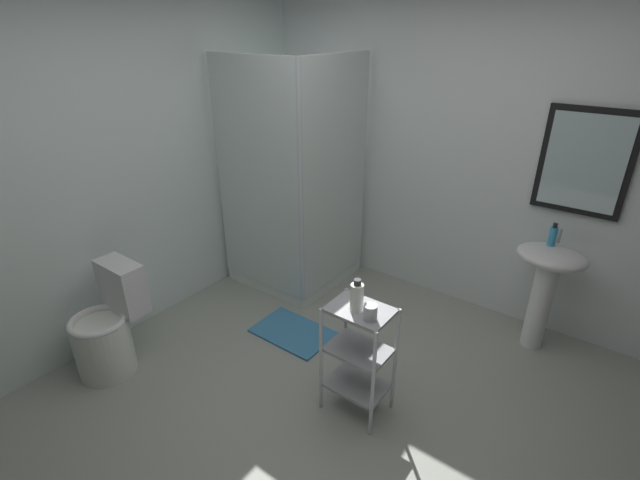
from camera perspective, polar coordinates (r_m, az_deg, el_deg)
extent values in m
cube|color=#989C91|center=(2.99, 0.80, -21.85)|extent=(4.20, 4.20, 0.02)
cube|color=white|center=(3.81, 17.73, 10.01)|extent=(4.20, 0.10, 2.50)
cube|color=black|center=(3.55, 30.30, 8.43)|extent=(0.56, 0.03, 0.72)
cube|color=silver|center=(3.53, 30.25, 8.37)|extent=(0.48, 0.01, 0.64)
cube|color=white|center=(3.58, -24.09, 8.02)|extent=(0.10, 4.20, 2.50)
cube|color=white|center=(4.41, -3.08, -3.57)|extent=(0.90, 0.90, 0.10)
cube|color=silver|center=(3.71, -7.90, 7.32)|extent=(0.90, 0.02, 1.90)
cube|color=silver|center=(3.76, 1.91, 7.83)|extent=(0.02, 0.90, 1.90)
cylinder|color=silver|center=(3.42, -2.43, 5.99)|extent=(0.04, 0.04, 1.90)
cylinder|color=silver|center=(4.39, -3.10, -2.98)|extent=(0.08, 0.08, 0.00)
cylinder|color=white|center=(3.69, 25.82, -7.48)|extent=(0.15, 0.15, 0.68)
ellipsoid|color=white|center=(3.50, 27.07, -1.88)|extent=(0.46, 0.37, 0.13)
cylinder|color=silver|center=(3.57, 27.82, 0.49)|extent=(0.03, 0.03, 0.10)
cylinder|color=white|center=(3.50, -25.48, -12.07)|extent=(0.37, 0.37, 0.40)
torus|color=white|center=(3.38, -26.17, -9.15)|extent=(0.37, 0.37, 0.04)
cube|color=white|center=(3.38, -23.57, -5.35)|extent=(0.35, 0.17, 0.36)
cylinder|color=silver|center=(2.81, 0.10, -14.86)|extent=(0.02, 0.02, 0.74)
cylinder|color=silver|center=(2.67, 6.64, -17.76)|extent=(0.02, 0.02, 0.74)
cylinder|color=silver|center=(2.98, 3.15, -12.24)|extent=(0.02, 0.02, 0.74)
cylinder|color=silver|center=(2.84, 9.40, -14.75)|extent=(0.02, 0.02, 0.74)
cube|color=#99999E|center=(2.95, 4.64, -17.67)|extent=(0.36, 0.26, 0.02)
cube|color=#99999E|center=(2.77, 4.84, -13.59)|extent=(0.36, 0.26, 0.02)
cube|color=#99999E|center=(2.60, 5.06, -8.80)|extent=(0.36, 0.26, 0.02)
cylinder|color=#389ED1|center=(3.49, 27.17, 0.40)|extent=(0.05, 0.05, 0.13)
cylinder|color=black|center=(3.46, 27.44, 1.63)|extent=(0.03, 0.03, 0.03)
cylinder|color=white|center=(2.54, 4.64, -7.23)|extent=(0.07, 0.07, 0.17)
cylinder|color=#333338|center=(2.49, 4.73, -5.30)|extent=(0.04, 0.04, 0.03)
cylinder|color=silver|center=(2.49, 6.33, -9.01)|extent=(0.08, 0.08, 0.09)
cube|color=teal|center=(3.63, -3.42, -11.46)|extent=(0.60, 0.40, 0.02)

